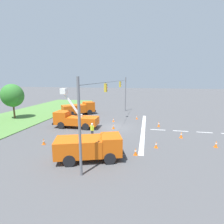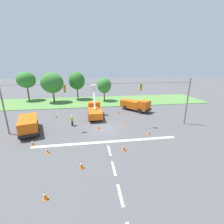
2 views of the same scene
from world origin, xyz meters
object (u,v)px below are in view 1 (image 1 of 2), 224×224
at_px(tree_east, 12,96).
at_px(traffic_cone_far_left, 181,135).
at_px(utility_truck_bucket_lift, 74,119).
at_px(road_worker, 92,129).
at_px(traffic_cone_foreground_left, 159,124).
at_px(traffic_cone_foreground_right, 79,117).
at_px(traffic_cone_near_bucket, 216,144).
at_px(traffic_cone_centre_line, 44,141).
at_px(traffic_cone_mid_right, 136,151).
at_px(traffic_cone_mid_left, 113,120).
at_px(traffic_cone_far_right, 156,145).
at_px(utility_truck_support_near, 79,108).
at_px(traffic_cone_lane_edge_b, 113,126).
at_px(traffic_cone_lane_edge_a, 137,117).
at_px(utility_truck_support_far, 89,146).

bearing_deg(tree_east, traffic_cone_far_left, -100.10).
relative_size(utility_truck_bucket_lift, road_worker, 3.63).
distance_m(tree_east, traffic_cone_foreground_left, 24.94).
bearing_deg(traffic_cone_foreground_right, road_worker, -148.84).
height_order(traffic_cone_near_bucket, traffic_cone_centre_line, traffic_cone_near_bucket).
bearing_deg(traffic_cone_mid_right, traffic_cone_far_left, -40.70).
bearing_deg(traffic_cone_mid_left, traffic_cone_foreground_left, -103.77).
bearing_deg(traffic_cone_far_right, road_worker, 76.17).
distance_m(utility_truck_support_near, traffic_cone_far_left, 19.99).
relative_size(utility_truck_bucket_lift, traffic_cone_lane_edge_b, 8.88).
relative_size(tree_east, road_worker, 3.44).
xyz_separation_m(traffic_cone_foreground_right, traffic_cone_centre_line, (-11.57, -0.55, -0.04)).
relative_size(traffic_cone_mid_left, traffic_cone_near_bucket, 0.80).
bearing_deg(traffic_cone_near_bucket, traffic_cone_foreground_right, 64.80).
height_order(utility_truck_bucket_lift, traffic_cone_foreground_right, utility_truck_bucket_lift).
height_order(utility_truck_bucket_lift, traffic_cone_far_left, utility_truck_bucket_lift).
distance_m(traffic_cone_lane_edge_a, traffic_cone_far_left, 10.51).
distance_m(utility_truck_bucket_lift, traffic_cone_foreground_left, 12.42).
relative_size(road_worker, traffic_cone_foreground_right, 2.30).
distance_m(tree_east, traffic_cone_mid_left, 18.00).
xyz_separation_m(traffic_cone_foreground_right, traffic_cone_far_right, (-10.09, -12.45, -0.06)).
relative_size(tree_east, traffic_cone_foreground_right, 7.91).
height_order(traffic_cone_foreground_left, traffic_cone_mid_right, traffic_cone_foreground_left).
relative_size(traffic_cone_near_bucket, traffic_cone_far_right, 1.09).
bearing_deg(traffic_cone_near_bucket, tree_east, 76.59).
bearing_deg(traffic_cone_far_left, tree_east, 79.90).
bearing_deg(traffic_cone_lane_edge_b, road_worker, 155.29).
relative_size(utility_truck_bucket_lift, traffic_cone_far_right, 9.59).
distance_m(road_worker, traffic_cone_foreground_right, 9.66).
relative_size(traffic_cone_lane_edge_a, traffic_cone_far_left, 0.88).
xyz_separation_m(traffic_cone_lane_edge_a, traffic_cone_centre_line, (-13.93, 9.16, 0.01)).
distance_m(tree_east, traffic_cone_near_bucket, 31.10).
bearing_deg(traffic_cone_centre_line, utility_truck_support_near, 7.77).
xyz_separation_m(road_worker, traffic_cone_foreground_left, (6.34, -8.19, -0.59)).
xyz_separation_m(tree_east, utility_truck_support_near, (5.48, -9.92, -2.82)).
distance_m(utility_truck_support_near, traffic_cone_centre_line, 15.66).
height_order(traffic_cone_mid_left, traffic_cone_lane_edge_b, traffic_cone_lane_edge_b).
bearing_deg(traffic_cone_far_right, traffic_cone_centre_line, 97.09).
distance_m(traffic_cone_mid_right, traffic_cone_lane_edge_b, 8.79).
distance_m(traffic_cone_foreground_left, traffic_cone_centre_line, 15.90).
height_order(traffic_cone_foreground_left, traffic_cone_mid_left, traffic_cone_foreground_left).
xyz_separation_m(traffic_cone_near_bucket, traffic_cone_lane_edge_b, (4.47, 11.73, -0.00)).
bearing_deg(traffic_cone_foreground_left, traffic_cone_foreground_right, 81.74).
relative_size(utility_truck_support_near, road_worker, 3.56).
bearing_deg(traffic_cone_foreground_right, traffic_cone_mid_right, -139.42).
height_order(traffic_cone_mid_right, traffic_cone_near_bucket, traffic_cone_near_bucket).
bearing_deg(traffic_cone_foreground_left, traffic_cone_mid_right, 165.42).
height_order(traffic_cone_foreground_right, traffic_cone_lane_edge_b, traffic_cone_foreground_right).
xyz_separation_m(utility_truck_support_near, traffic_cone_centre_line, (-15.48, -2.11, -0.94)).
relative_size(utility_truck_support_far, traffic_cone_mid_left, 10.65).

